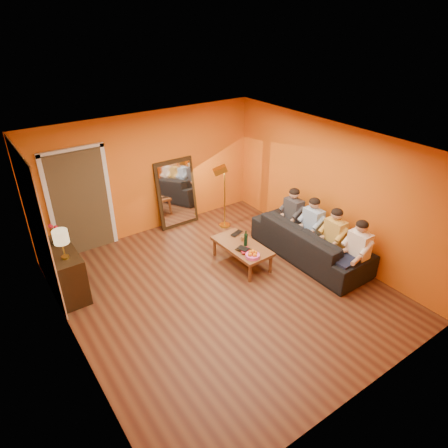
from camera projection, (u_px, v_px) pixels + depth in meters
room_shell at (211, 217)px, 6.69m from camera, size 5.00×5.50×2.60m
white_accent at (36, 226)px, 6.43m from camera, size 0.02×1.90×2.58m
doorway_recess at (79, 201)px, 7.82m from camera, size 1.06×0.30×2.10m
door_jamb_left at (50, 211)px, 7.45m from camera, size 0.08×0.06×2.20m
door_jamb_right at (109, 196)px, 8.02m from camera, size 0.08×0.06×2.20m
door_header at (71, 150)px, 7.22m from camera, size 1.22×0.06×0.08m
mirror_frame at (176, 193)px, 8.85m from camera, size 0.92×0.27×1.51m
mirror_glass at (177, 194)px, 8.82m from camera, size 0.78×0.21×1.35m
sideboard at (65, 271)px, 6.83m from camera, size 0.44×1.18×0.85m
table_lamp at (62, 245)px, 6.29m from camera, size 0.24×0.24×0.51m
sofa at (310, 241)px, 7.81m from camera, size 2.48×0.97×0.73m
coffee_table at (242, 254)px, 7.69m from camera, size 0.65×1.24×0.42m
floor_lamp at (225, 197)px, 8.76m from camera, size 0.37×0.34×1.44m
dog at (320, 262)px, 7.30m from camera, size 0.39×0.55×0.60m
person_far_left at (358, 251)px, 7.04m from camera, size 0.70×0.44×1.22m
person_mid_left at (334, 238)px, 7.44m from camera, size 0.70×0.44×1.22m
person_mid_right at (312, 226)px, 7.83m from camera, size 0.70×0.44×1.22m
person_far_right at (293, 216)px, 8.23m from camera, size 0.70×0.44×1.22m
fruit_bowl at (253, 254)px, 7.17m from camera, size 0.26×0.26×0.16m
wine_bottle at (246, 238)px, 7.50m from camera, size 0.07×0.07×0.31m
tumbler at (243, 238)px, 7.71m from camera, size 0.11×0.11×0.10m
laptop at (238, 234)px, 7.92m from camera, size 0.33×0.27×0.02m
book_lower at (241, 252)px, 7.35m from camera, size 0.27×0.31×0.02m
book_mid at (241, 251)px, 7.35m from camera, size 0.24×0.27×0.02m
book_upper at (241, 250)px, 7.32m from camera, size 0.21×0.24×0.02m
vase at (55, 239)px, 6.76m from camera, size 0.18×0.18×0.19m
flowers at (52, 227)px, 6.65m from camera, size 0.17×0.17×0.39m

